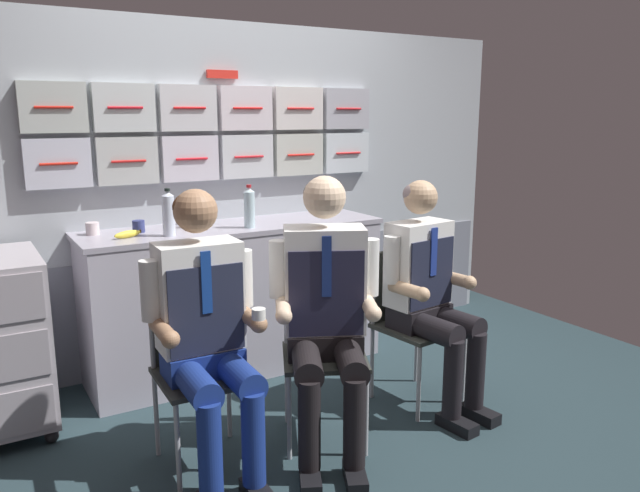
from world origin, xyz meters
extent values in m
cube|color=#24353A|center=(0.00, 0.00, -0.02)|extent=(4.80, 4.80, 0.04)
cube|color=#ACB4BB|center=(0.00, 1.38, 1.07)|extent=(4.20, 0.06, 2.15)
cube|color=slate|center=(0.00, 1.34, 0.36)|extent=(4.12, 0.01, 0.73)
cube|color=silver|center=(-1.08, 1.32, 1.32)|extent=(0.35, 0.06, 0.27)
cylinder|color=red|center=(-1.08, 1.28, 1.32)|extent=(0.20, 0.01, 0.01)
cube|color=#B5B9B6|center=(-0.70, 1.32, 1.32)|extent=(0.35, 0.06, 0.27)
cylinder|color=red|center=(-0.70, 1.28, 1.32)|extent=(0.20, 0.01, 0.01)
cube|color=silver|center=(-0.33, 1.32, 1.32)|extent=(0.35, 0.06, 0.27)
cylinder|color=red|center=(-0.33, 1.28, 1.32)|extent=(0.20, 0.01, 0.01)
cube|color=silver|center=(0.05, 1.32, 1.32)|extent=(0.35, 0.06, 0.27)
cylinder|color=red|center=(0.05, 1.28, 1.32)|extent=(0.20, 0.01, 0.01)
cube|color=beige|center=(0.43, 1.32, 1.32)|extent=(0.35, 0.06, 0.27)
cylinder|color=red|center=(0.43, 1.28, 1.32)|extent=(0.20, 0.01, 0.01)
cube|color=silver|center=(0.81, 1.32, 1.32)|extent=(0.35, 0.06, 0.27)
cylinder|color=red|center=(0.81, 1.28, 1.32)|extent=(0.20, 0.01, 0.01)
cube|color=#AEB5AF|center=(-1.08, 1.32, 1.62)|extent=(0.35, 0.06, 0.27)
cylinder|color=red|center=(-1.08, 1.28, 1.62)|extent=(0.20, 0.01, 0.01)
cube|color=silver|center=(-0.70, 1.32, 1.62)|extent=(0.35, 0.06, 0.27)
cylinder|color=red|center=(-0.70, 1.28, 1.62)|extent=(0.20, 0.01, 0.01)
cube|color=silver|center=(-0.33, 1.32, 1.62)|extent=(0.35, 0.06, 0.27)
cylinder|color=red|center=(-0.33, 1.28, 1.62)|extent=(0.20, 0.01, 0.01)
cube|color=silver|center=(0.05, 1.32, 1.62)|extent=(0.35, 0.06, 0.27)
cylinder|color=red|center=(0.05, 1.28, 1.62)|extent=(0.20, 0.01, 0.01)
cube|color=silver|center=(0.43, 1.32, 1.62)|extent=(0.35, 0.06, 0.27)
cylinder|color=red|center=(0.43, 1.28, 1.62)|extent=(0.20, 0.01, 0.01)
cube|color=#A9AAB5|center=(0.81, 1.32, 1.62)|extent=(0.35, 0.06, 0.27)
cylinder|color=red|center=(0.81, 1.28, 1.62)|extent=(0.20, 0.01, 0.01)
cube|color=red|center=(-0.09, 1.33, 1.83)|extent=(0.20, 0.02, 0.05)
cube|color=#AFAAB9|center=(-0.14, 1.09, 0.45)|extent=(1.82, 0.52, 0.89)
cube|color=#9F9BAA|center=(-0.14, 1.09, 0.91)|extent=(1.85, 0.53, 0.03)
sphere|color=black|center=(-1.30, 0.70, 0.04)|extent=(0.07, 0.07, 0.07)
sphere|color=black|center=(-1.30, 1.25, 0.04)|extent=(0.07, 0.07, 0.07)
cube|color=#B0A8B0|center=(-1.46, 0.97, 0.49)|extent=(0.40, 0.64, 0.83)
cube|color=#9B949C|center=(-1.46, 0.65, 0.21)|extent=(0.35, 0.01, 0.22)
cube|color=#9B949C|center=(-1.46, 0.65, 0.49)|extent=(0.35, 0.01, 0.22)
cube|color=#9B949C|center=(-1.46, 0.65, 0.77)|extent=(0.35, 0.01, 0.22)
cylinder|color=#A8AAAF|center=(-0.90, -0.05, 0.21)|extent=(0.02, 0.02, 0.42)
cylinder|color=#A8AAAF|center=(-0.54, -0.06, 0.21)|extent=(0.02, 0.02, 0.42)
cylinder|color=#A8AAAF|center=(-0.89, 0.31, 0.21)|extent=(0.02, 0.02, 0.42)
cylinder|color=#A8AAAF|center=(-0.53, 0.30, 0.21)|extent=(0.02, 0.02, 0.42)
cube|color=#30342E|center=(-0.71, 0.13, 0.43)|extent=(0.41, 0.41, 0.02)
cube|color=#30342E|center=(-0.71, 0.32, 0.64)|extent=(0.37, 0.04, 0.40)
cylinder|color=#A8AAAF|center=(-0.89, 0.31, 0.64)|extent=(0.02, 0.02, 0.40)
cylinder|color=#A8AAAF|center=(-0.53, 0.30, 0.64)|extent=(0.02, 0.02, 0.40)
cylinder|color=navy|center=(-0.82, -0.21, 0.27)|extent=(0.10, 0.10, 0.41)
cylinder|color=navy|center=(-0.63, -0.22, 0.27)|extent=(0.10, 0.10, 0.41)
cylinder|color=navy|center=(-0.81, -0.04, 0.49)|extent=(0.14, 0.39, 0.13)
cylinder|color=navy|center=(-0.62, -0.05, 0.49)|extent=(0.14, 0.39, 0.13)
cube|color=navy|center=(-0.71, 0.13, 0.50)|extent=(0.35, 0.21, 0.12)
cube|color=white|center=(-0.71, 0.15, 0.80)|extent=(0.37, 0.21, 0.48)
cube|color=#1F2438|center=(-0.72, 0.04, 0.76)|extent=(0.33, 0.02, 0.39)
cube|color=navy|center=(-0.72, 0.04, 0.89)|extent=(0.04, 0.01, 0.27)
cylinder|color=white|center=(-0.92, 0.16, 0.85)|extent=(0.08, 0.08, 0.26)
cylinder|color=#A17756|center=(-0.91, 0.05, 0.70)|extent=(0.08, 0.24, 0.07)
sphere|color=#A17756|center=(-0.91, -0.06, 0.70)|extent=(0.08, 0.08, 0.08)
cylinder|color=white|center=(-0.50, 0.14, 0.85)|extent=(0.08, 0.08, 0.26)
cylinder|color=#A17756|center=(-0.52, 0.03, 0.70)|extent=(0.08, 0.24, 0.07)
sphere|color=#A17756|center=(-0.53, -0.08, 0.70)|extent=(0.08, 0.08, 0.08)
cylinder|color=white|center=(-0.53, -0.08, 0.74)|extent=(0.06, 0.06, 0.06)
sphere|color=#A17756|center=(-0.71, 0.15, 1.18)|extent=(0.19, 0.19, 0.19)
ellipsoid|color=brown|center=(-0.71, 0.16, 1.20)|extent=(0.19, 0.18, 0.13)
cylinder|color=#A8AAAF|center=(-0.37, -0.04, 0.21)|extent=(0.02, 0.02, 0.42)
cylinder|color=#A8AAAF|center=(-0.04, -0.19, 0.21)|extent=(0.02, 0.02, 0.42)
cylinder|color=#A8AAAF|center=(-0.21, 0.29, 0.21)|extent=(0.02, 0.02, 0.42)
cylinder|color=#A8AAAF|center=(0.12, 0.13, 0.21)|extent=(0.02, 0.02, 0.42)
cube|color=#30342E|center=(-0.13, 0.05, 0.43)|extent=(0.53, 0.53, 0.02)
cube|color=#30342E|center=(-0.04, 0.22, 0.64)|extent=(0.34, 0.19, 0.40)
cylinder|color=#A8AAAF|center=(-0.21, 0.29, 0.64)|extent=(0.02, 0.02, 0.40)
cylinder|color=#A8AAAF|center=(0.12, 0.13, 0.64)|extent=(0.02, 0.02, 0.40)
cube|color=black|center=(-0.39, -0.27, 0.03)|extent=(0.18, 0.24, 0.06)
cube|color=black|center=(-0.21, -0.36, 0.03)|extent=(0.18, 0.24, 0.06)
cylinder|color=black|center=(-0.37, -0.23, 0.27)|extent=(0.10, 0.10, 0.41)
cylinder|color=black|center=(-0.19, -0.32, 0.27)|extent=(0.10, 0.10, 0.41)
cylinder|color=black|center=(-0.29, -0.07, 0.49)|extent=(0.29, 0.42, 0.13)
cylinder|color=black|center=(-0.12, -0.16, 0.49)|extent=(0.29, 0.42, 0.13)
cube|color=black|center=(-0.13, 0.05, 0.50)|extent=(0.41, 0.34, 0.12)
cube|color=white|center=(-0.12, 0.07, 0.81)|extent=(0.43, 0.36, 0.51)
cube|color=#202136|center=(-0.16, -0.03, 0.77)|extent=(0.32, 0.16, 0.41)
cube|color=navy|center=(-0.17, -0.04, 0.91)|extent=(0.04, 0.03, 0.28)
cylinder|color=white|center=(-0.31, 0.16, 0.87)|extent=(0.08, 0.08, 0.27)
cylinder|color=beige|center=(-0.35, 0.05, 0.71)|extent=(0.17, 0.26, 0.07)
sphere|color=beige|center=(-0.40, -0.05, 0.71)|extent=(0.08, 0.08, 0.08)
cylinder|color=white|center=(0.08, -0.03, 0.87)|extent=(0.08, 0.08, 0.27)
cylinder|color=beige|center=(0.01, -0.12, 0.71)|extent=(0.17, 0.26, 0.07)
sphere|color=beige|center=(-0.04, -0.23, 0.71)|extent=(0.08, 0.08, 0.08)
sphere|color=beige|center=(-0.12, 0.07, 1.21)|extent=(0.20, 0.20, 0.20)
ellipsoid|color=gray|center=(-0.11, 0.08, 1.23)|extent=(0.26, 0.25, 0.14)
cylinder|color=#A8AAAF|center=(0.39, -0.05, 0.21)|extent=(0.02, 0.02, 0.42)
cylinder|color=#A8AAAF|center=(0.74, -0.01, 0.21)|extent=(0.02, 0.02, 0.42)
cylinder|color=#A8AAAF|center=(0.34, 0.30, 0.21)|extent=(0.02, 0.02, 0.42)
cylinder|color=#A8AAAF|center=(0.70, 0.35, 0.21)|extent=(0.02, 0.02, 0.42)
cube|color=#30342E|center=(0.54, 0.15, 0.43)|extent=(0.45, 0.45, 0.02)
cube|color=#30342E|center=(0.52, 0.34, 0.64)|extent=(0.37, 0.07, 0.40)
cylinder|color=#A8AAAF|center=(0.34, 0.30, 0.64)|extent=(0.02, 0.02, 0.40)
cylinder|color=#A8AAAF|center=(0.70, 0.35, 0.64)|extent=(0.02, 0.02, 0.40)
cube|color=black|center=(0.50, -0.23, 0.03)|extent=(0.12, 0.23, 0.06)
cube|color=black|center=(0.68, -0.21, 0.03)|extent=(0.12, 0.23, 0.06)
cylinder|color=black|center=(0.49, -0.19, 0.27)|extent=(0.10, 0.10, 0.41)
cylinder|color=black|center=(0.67, -0.17, 0.27)|extent=(0.10, 0.10, 0.41)
cylinder|color=black|center=(0.47, -0.03, 0.49)|extent=(0.17, 0.38, 0.13)
cylinder|color=black|center=(0.65, 0.00, 0.49)|extent=(0.17, 0.38, 0.13)
cube|color=black|center=(0.54, 0.15, 0.50)|extent=(0.35, 0.24, 0.12)
cube|color=white|center=(0.54, 0.17, 0.79)|extent=(0.37, 0.23, 0.46)
cube|color=#1C2134|center=(0.55, 0.07, 0.75)|extent=(0.32, 0.05, 0.37)
cube|color=navy|center=(0.55, 0.06, 0.87)|extent=(0.04, 0.01, 0.26)
cylinder|color=white|center=(0.34, 0.14, 0.84)|extent=(0.08, 0.08, 0.25)
cylinder|color=tan|center=(0.37, 0.04, 0.70)|extent=(0.10, 0.24, 0.07)
sphere|color=tan|center=(0.39, -0.06, 0.70)|extent=(0.08, 0.08, 0.08)
cylinder|color=white|center=(0.74, 0.19, 0.84)|extent=(0.08, 0.08, 0.25)
cylinder|color=tan|center=(0.73, 0.09, 0.70)|extent=(0.10, 0.24, 0.07)
sphere|color=tan|center=(0.75, -0.02, 0.70)|extent=(0.08, 0.08, 0.08)
sphere|color=tan|center=(0.54, 0.17, 1.15)|extent=(0.18, 0.18, 0.18)
ellipsoid|color=gray|center=(0.54, 0.18, 1.17)|extent=(0.20, 0.19, 0.13)
cylinder|color=silver|center=(-0.59, 0.96, 1.03)|extent=(0.07, 0.07, 0.22)
cone|color=silver|center=(-0.59, 0.96, 1.16)|extent=(0.07, 0.07, 0.02)
cylinder|color=black|center=(-0.59, 0.96, 1.18)|extent=(0.03, 0.03, 0.02)
cylinder|color=silver|center=(-0.10, 0.96, 1.03)|extent=(0.06, 0.06, 0.21)
cone|color=silver|center=(-0.10, 0.96, 1.15)|extent=(0.06, 0.06, 0.02)
cylinder|color=red|center=(-0.10, 0.96, 1.17)|extent=(0.03, 0.03, 0.02)
cylinder|color=silver|center=(-0.95, 1.21, 0.96)|extent=(0.07, 0.07, 0.07)
cylinder|color=#382114|center=(-0.95, 1.21, 0.99)|extent=(0.06, 0.06, 0.01)
cylinder|color=navy|center=(-0.70, 1.15, 0.96)|extent=(0.07, 0.07, 0.07)
cylinder|color=#382114|center=(-0.70, 1.15, 0.99)|extent=(0.06, 0.06, 0.01)
cylinder|color=#CDAF86|center=(-0.42, 1.16, 0.95)|extent=(0.06, 0.06, 0.06)
cylinder|color=#382114|center=(-0.42, 1.16, 0.98)|extent=(0.05, 0.05, 0.01)
cylinder|color=tan|center=(-0.39, 1.26, 0.95)|extent=(0.06, 0.06, 0.06)
cylinder|color=#382114|center=(-0.39, 1.26, 0.98)|extent=(0.05, 0.05, 0.01)
ellipsoid|color=yellow|center=(-0.80, 1.02, 0.94)|extent=(0.17, 0.10, 0.04)
cylinder|color=#4C3819|center=(-0.72, 1.05, 0.95)|extent=(0.01, 0.01, 0.02)
camera|label=1|loc=(-1.60, -2.40, 1.59)|focal=35.04mm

